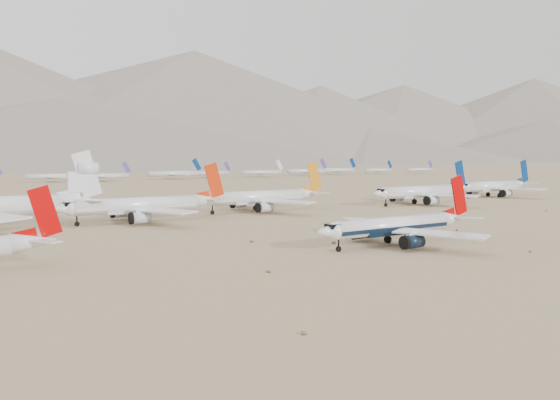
% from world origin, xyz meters
% --- Properties ---
extents(ground, '(7000.00, 7000.00, 0.00)m').
position_xyz_m(ground, '(0.00, 0.00, 0.00)').
color(ground, '#87714E').
rests_on(ground, ground).
extents(main_airliner, '(42.98, 41.98, 15.17)m').
position_xyz_m(main_airliner, '(-4.48, -5.71, 4.17)').
color(main_airliner, white).
rests_on(main_airliner, ground).
extents(row2_navy_widebody, '(50.29, 49.18, 17.89)m').
position_xyz_m(row2_navy_widebody, '(76.77, 61.69, 4.99)').
color(row2_navy_widebody, white).
rests_on(row2_navy_widebody, ground).
extents(row2_gold_tail, '(49.36, 48.27, 17.57)m').
position_xyz_m(row2_gold_tail, '(7.79, 72.99, 4.91)').
color(row2_gold_tail, white).
rests_on(row2_gold_tail, ground).
extents(row2_orange_tail, '(49.31, 48.24, 17.59)m').
position_xyz_m(row2_orange_tail, '(-37.63, 65.55, 4.94)').
color(row2_orange_tail, white).
rests_on(row2_orange_tail, ground).
extents(row2_blue_far, '(50.25, 49.13, 17.86)m').
position_xyz_m(row2_blue_far, '(137.71, 71.08, 4.97)').
color(row2_blue_far, white).
rests_on(row2_blue_far, ground).
extents(distant_storage_row, '(666.00, 61.70, 15.48)m').
position_xyz_m(distant_storage_row, '(68.25, 342.50, 4.46)').
color(distant_storage_row, silver).
rests_on(distant_storage_row, ground).
extents(foothills, '(4637.50, 1395.00, 155.00)m').
position_xyz_m(foothills, '(526.68, 1100.00, 67.15)').
color(foothills, slate).
rests_on(foothills, ground).
extents(desert_scrub, '(261.14, 121.67, 0.63)m').
position_xyz_m(desert_scrub, '(-0.05, -26.84, 0.29)').
color(desert_scrub, brown).
rests_on(desert_scrub, ground).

